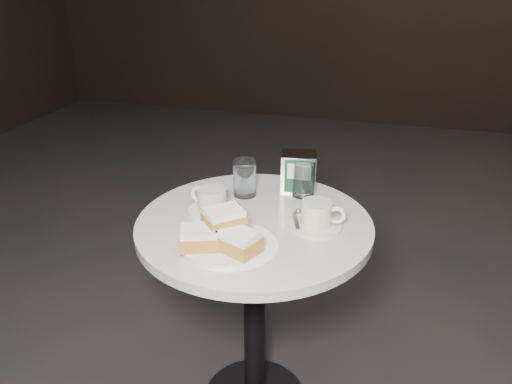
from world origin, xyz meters
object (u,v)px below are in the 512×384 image
at_px(water_glass_left, 244,178).
at_px(coffee_cup_right, 317,216).
at_px(water_glass_right, 304,178).
at_px(beignet_plate, 220,237).
at_px(coffee_cup_left, 212,202).
at_px(cafe_table, 254,276).
at_px(napkin_dispenser, 298,172).

bearing_deg(water_glass_left, coffee_cup_right, -30.04).
xyz_separation_m(water_glass_left, water_glass_right, (0.18, 0.05, 0.00)).
relative_size(beignet_plate, coffee_cup_left, 1.21).
bearing_deg(cafe_table, coffee_cup_left, 171.26).
bearing_deg(coffee_cup_left, cafe_table, 9.90).
distance_m(cafe_table, napkin_dispenser, 0.37).
relative_size(beignet_plate, water_glass_left, 1.92).
height_order(beignet_plate, coffee_cup_right, beignet_plate).
distance_m(beignet_plate, coffee_cup_left, 0.22).
height_order(beignet_plate, napkin_dispenser, napkin_dispenser).
bearing_deg(water_glass_left, cafe_table, -64.41).
relative_size(coffee_cup_right, water_glass_right, 1.36).
height_order(coffee_cup_left, coffee_cup_right, coffee_cup_right).
distance_m(cafe_table, water_glass_left, 0.31).
height_order(coffee_cup_left, water_glass_right, water_glass_right).
relative_size(coffee_cup_right, napkin_dispenser, 1.26).
relative_size(beignet_plate, water_glass_right, 1.90).
height_order(cafe_table, coffee_cup_left, coffee_cup_left).
distance_m(cafe_table, coffee_cup_left, 0.27).
xyz_separation_m(coffee_cup_left, water_glass_right, (0.25, 0.19, 0.03)).
height_order(cafe_table, coffee_cup_right, coffee_cup_right).
relative_size(coffee_cup_left, water_glass_right, 1.57).
xyz_separation_m(coffee_cup_right, napkin_dispenser, (-0.10, 0.23, 0.03)).
height_order(coffee_cup_right, water_glass_right, water_glass_right).
bearing_deg(napkin_dispenser, water_glass_left, -163.39).
xyz_separation_m(coffee_cup_left, napkin_dispenser, (0.22, 0.22, 0.03)).
bearing_deg(napkin_dispenser, coffee_cup_right, -76.74).
bearing_deg(napkin_dispenser, cafe_table, -118.85).
height_order(water_glass_left, water_glass_right, same).
height_order(beignet_plate, coffee_cup_left, beignet_plate).
relative_size(cafe_table, napkin_dispenser, 5.70).
xyz_separation_m(coffee_cup_right, water_glass_left, (-0.26, 0.15, 0.02)).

